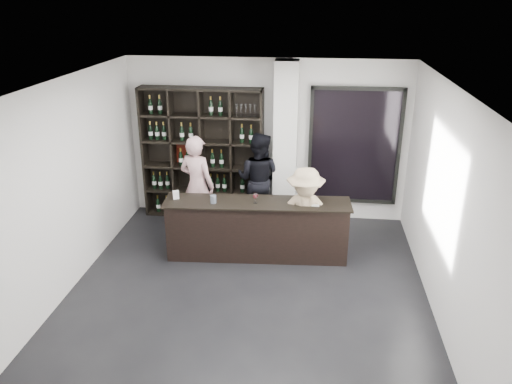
# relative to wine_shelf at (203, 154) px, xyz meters

# --- Properties ---
(floor) EXTENTS (5.00, 5.50, 0.01)m
(floor) POSITION_rel_wine_shelf_xyz_m (1.15, -2.57, -1.20)
(floor) COLOR black
(floor) RESTS_ON ground
(wine_shelf) EXTENTS (2.20, 0.35, 2.40)m
(wine_shelf) POSITION_rel_wine_shelf_xyz_m (0.00, 0.00, 0.00)
(wine_shelf) COLOR black
(wine_shelf) RESTS_ON floor
(structural_column) EXTENTS (0.40, 0.40, 2.90)m
(structural_column) POSITION_rel_wine_shelf_xyz_m (1.50, -0.10, 0.25)
(structural_column) COLOR silver
(structural_column) RESTS_ON floor
(glass_panel) EXTENTS (1.60, 0.08, 2.10)m
(glass_panel) POSITION_rel_wine_shelf_xyz_m (2.70, 0.12, 0.20)
(glass_panel) COLOR black
(glass_panel) RESTS_ON floor
(tasting_counter) EXTENTS (2.87, 0.60, 0.94)m
(tasting_counter) POSITION_rel_wine_shelf_xyz_m (1.17, -1.47, -0.73)
(tasting_counter) COLOR black
(tasting_counter) RESTS_ON floor
(taster_pink) EXTENTS (0.74, 0.61, 1.74)m
(taster_pink) POSITION_rel_wine_shelf_xyz_m (0.05, -0.72, -0.33)
(taster_pink) COLOR #D1A0A1
(taster_pink) RESTS_ON floor
(taster_black) EXTENTS (0.97, 0.85, 1.70)m
(taster_black) POSITION_rel_wine_shelf_xyz_m (1.05, -0.24, -0.35)
(taster_black) COLOR black
(taster_black) RESTS_ON floor
(customer) EXTENTS (1.01, 0.61, 1.54)m
(customer) POSITION_rel_wine_shelf_xyz_m (1.90, -1.52, -0.43)
(customer) COLOR tan
(customer) RESTS_ON floor
(wine_glass) EXTENTS (0.09, 0.09, 0.18)m
(wine_glass) POSITION_rel_wine_shelf_xyz_m (1.14, -1.52, -0.17)
(wine_glass) COLOR white
(wine_glass) RESTS_ON tasting_counter
(spit_cup) EXTENTS (0.12, 0.12, 0.12)m
(spit_cup) POSITION_rel_wine_shelf_xyz_m (0.51, -1.59, -0.20)
(spit_cup) COLOR #99A6B9
(spit_cup) RESTS_ON tasting_counter
(napkin_stack) EXTENTS (0.12, 0.12, 0.02)m
(napkin_stack) POSITION_rel_wine_shelf_xyz_m (2.05, -1.48, -0.25)
(napkin_stack) COLOR white
(napkin_stack) RESTS_ON tasting_counter
(card_stand) EXTENTS (0.10, 0.08, 0.14)m
(card_stand) POSITION_rel_wine_shelf_xyz_m (-0.10, -1.50, -0.19)
(card_stand) COLOR white
(card_stand) RESTS_ON tasting_counter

